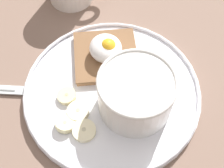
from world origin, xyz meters
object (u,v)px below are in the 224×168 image
oatmeal_bowl (136,94)px  banana_slice_back (78,112)px  toast_slice (106,56)px  banana_slice_front (65,123)px  banana_slice_left (67,96)px  poached_egg (106,48)px  banana_slice_right (84,131)px

oatmeal_bowl → banana_slice_back: oatmeal_bowl is taller
toast_slice → banana_slice_back: bearing=-40.0°
banana_slice_front → banana_slice_left: bearing=163.4°
oatmeal_bowl → poached_egg: 10.02cm
banana_slice_front → banana_slice_right: (1.95, 2.35, -0.11)cm
oatmeal_bowl → banana_slice_right: size_ratio=2.79×
banana_slice_left → poached_egg: bearing=122.8°
oatmeal_bowl → toast_slice: size_ratio=0.91×
oatmeal_bowl → banana_slice_left: (-4.58, -9.66, -2.97)cm
poached_egg → toast_slice: bearing=-140.4°
poached_egg → banana_slice_back: size_ratio=1.56×
toast_slice → banana_slice_right: (11.90, -7.22, -0.13)cm
toast_slice → banana_slice_front: bearing=-43.9°
banana_slice_left → toast_slice: bearing=123.3°
toast_slice → banana_slice_front: (9.95, -9.57, -0.02)cm
banana_slice_front → banana_slice_back: banana_slice_front is taller
banana_slice_front → toast_slice: bearing=136.1°
toast_slice → banana_slice_right: 13.92cm
oatmeal_bowl → toast_slice: oatmeal_bowl is taller
banana_slice_left → banana_slice_back: bearing=16.6°
poached_egg → banana_slice_front: bearing=-44.3°
oatmeal_bowl → banana_slice_right: (1.92, -8.67, -2.96)cm
poached_egg → banana_slice_back: bearing=-40.5°
banana_slice_left → banana_slice_right: (6.51, 0.99, 0.02)cm
oatmeal_bowl → banana_slice_front: bearing=-90.1°
banana_slice_front → banana_slice_right: size_ratio=1.04×
poached_egg → oatmeal_bowl: bearing=8.0°
poached_egg → banana_slice_right: bearing=-31.6°
banana_slice_back → banana_slice_front: bearing=-60.3°
toast_slice → banana_slice_left: bearing=-56.7°
toast_slice → poached_egg: bearing=39.6°
banana_slice_front → banana_slice_left: size_ratio=1.20×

